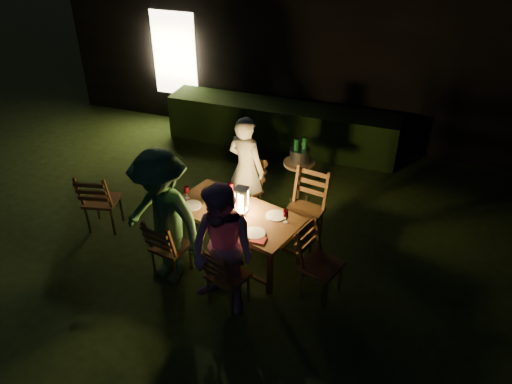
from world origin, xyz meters
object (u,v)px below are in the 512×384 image
(chair_far_left, at_px, (245,199))
(person_house_side, at_px, (246,168))
(chair_spare, at_px, (103,210))
(person_opp_right, at_px, (223,251))
(ice_bucket, at_px, (300,156))
(chair_near_left, at_px, (171,256))
(person_opp_left, at_px, (163,218))
(bottle_table, at_px, (220,197))
(bottle_bucket_b, at_px, (304,152))
(dining_table, at_px, (236,217))
(chair_end, at_px, (319,274))
(chair_far_right, at_px, (304,221))
(lantern, at_px, (242,201))
(bottle_bucket_a, at_px, (296,153))
(side_table, at_px, (299,167))
(chair_near_right, at_px, (227,285))

(chair_far_left, distance_m, person_house_side, 0.50)
(chair_spare, bearing_deg, person_opp_right, -33.22)
(ice_bucket, bearing_deg, person_house_side, -131.52)
(chair_near_left, relative_size, chair_far_left, 0.95)
(chair_spare, relative_size, person_opp_left, 0.56)
(bottle_table, bearing_deg, person_opp_left, -119.80)
(person_opp_right, bearing_deg, chair_near_left, 176.73)
(chair_near_left, height_order, bottle_bucket_b, bottle_bucket_b)
(chair_far_left, bearing_deg, dining_table, 127.02)
(person_opp_right, relative_size, ice_bucket, 5.45)
(chair_near_left, bearing_deg, chair_end, 18.86)
(chair_far_right, xyz_separation_m, lantern, (-0.68, -0.56, 0.52))
(person_house_side, xyz_separation_m, lantern, (0.27, -0.88, 0.06))
(ice_bucket, bearing_deg, lantern, -102.00)
(chair_near_left, xyz_separation_m, person_opp_right, (0.85, -0.30, 0.54))
(chair_far_right, xyz_separation_m, bottle_table, (-0.98, -0.52, 0.51))
(person_house_side, distance_m, person_opp_left, 1.64)
(bottle_bucket_a, bearing_deg, chair_near_left, -114.51)
(dining_table, bearing_deg, person_opp_left, -118.76)
(ice_bucket, bearing_deg, chair_near_left, -115.19)
(bottle_table, relative_size, ice_bucket, 0.93)
(dining_table, xyz_separation_m, side_table, (0.39, 1.59, -0.05))
(chair_far_right, bearing_deg, person_house_side, -9.60)
(chair_near_right, relative_size, side_table, 1.43)
(dining_table, relative_size, lantern, 5.18)
(chair_spare, distance_m, person_opp_left, 1.57)
(person_opp_left, relative_size, lantern, 5.06)
(chair_spare, bearing_deg, person_house_side, 16.67)
(chair_far_right, distance_m, ice_bucket, 1.14)
(bottle_table, bearing_deg, chair_far_right, 27.97)
(chair_spare, height_order, lantern, lantern)
(bottle_bucket_a, distance_m, bottle_bucket_b, 0.13)
(side_table, bearing_deg, chair_end, -67.71)
(chair_spare, xyz_separation_m, lantern, (2.05, 0.10, 0.54))
(side_table, relative_size, ice_bucket, 2.14)
(chair_near_left, xyz_separation_m, chair_far_left, (0.43, 1.48, 0.02))
(person_opp_left, bearing_deg, chair_far_left, 89.91)
(chair_near_right, xyz_separation_m, side_table, (0.17, 2.45, 0.29))
(chair_near_right, bearing_deg, person_house_side, 123.40)
(person_house_side, distance_m, bottle_table, 0.85)
(person_opp_right, bearing_deg, person_opp_left, -180.00)
(chair_spare, bearing_deg, person_opp_left, -36.27)
(dining_table, xyz_separation_m, bottle_bucket_b, (0.44, 1.63, 0.18))
(bottle_bucket_a, xyz_separation_m, bottle_bucket_b, (0.10, 0.08, 0.00))
(bottle_table, distance_m, ice_bucket, 1.65)
(person_opp_right, xyz_separation_m, side_table, (0.19, 2.50, -0.25))
(chair_near_right, distance_m, chair_far_right, 1.54)
(person_opp_right, bearing_deg, chair_far_right, 86.50)
(bottle_table, bearing_deg, bottle_bucket_b, 66.35)
(chair_spare, height_order, person_opp_right, person_opp_right)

